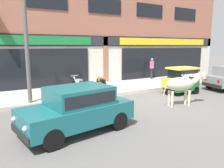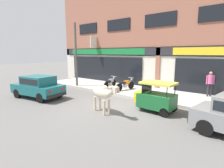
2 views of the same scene
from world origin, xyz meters
name	(u,v)px [view 1 (image 1 of 2)]	position (x,y,z in m)	size (l,w,h in m)	color
ground_plane	(163,102)	(0.00, 0.00, 0.00)	(90.00, 90.00, 0.00)	#605E5B
sidewalk	(119,87)	(0.00, 4.05, 0.09)	(19.00, 3.71, 0.18)	#B7AFA3
shop_building	(103,23)	(0.00, 6.17, 4.27)	(23.00, 1.40, 8.97)	#9E604C
cow	(182,84)	(0.26, -0.89, 1.01)	(2.10, 0.93, 1.61)	beige
car_0	(78,107)	(-4.97, -1.39, 0.81)	(3.77, 2.12, 1.46)	black
auto_rickshaw	(180,82)	(2.18, 0.94, 0.66)	(2.00, 1.20, 1.52)	black
motorcycle_0	(81,85)	(-2.89, 3.50, 0.56)	(0.58, 1.80, 0.88)	black
motorcycle_1	(101,83)	(-1.52, 3.65, 0.56)	(0.63, 1.80, 0.88)	black
pedestrian	(152,66)	(3.82, 5.36, 1.16)	(0.43, 0.32, 1.60)	#2D2D33
utility_pole	(27,45)	(-5.76, 2.50, 2.76)	(0.18, 0.18, 5.17)	#595651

